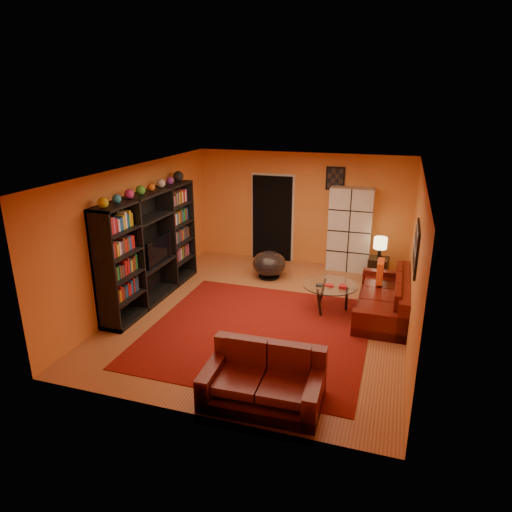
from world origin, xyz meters
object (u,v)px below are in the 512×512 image
(loveseat, at_px, (264,379))
(table_lamp, at_px, (380,244))
(storage_cabinet, at_px, (350,229))
(coffee_table, at_px, (330,287))
(bowl_chair, at_px, (269,264))
(sofa, at_px, (387,299))
(tv, at_px, (155,250))
(entertainment_unit, at_px, (151,247))
(side_table, at_px, (378,269))

(loveseat, height_order, table_lamp, table_lamp)
(loveseat, distance_m, storage_cabinet, 5.28)
(coffee_table, bearing_deg, loveseat, -97.49)
(loveseat, xyz_separation_m, storage_cabinet, (0.45, 5.22, 0.67))
(bowl_chair, bearing_deg, sofa, -22.75)
(storage_cabinet, height_order, bowl_chair, storage_cabinet)
(sofa, relative_size, coffee_table, 2.16)
(tv, bearing_deg, bowl_chair, -47.36)
(tv, distance_m, sofa, 4.46)
(entertainment_unit, height_order, storage_cabinet, entertainment_unit)
(tv, relative_size, storage_cabinet, 0.47)
(side_table, distance_m, table_lamp, 0.58)
(bowl_chair, height_order, side_table, bowl_chair)
(entertainment_unit, relative_size, tv, 3.37)
(tv, xyz_separation_m, loveseat, (2.95, -2.48, -0.69))
(storage_cabinet, xyz_separation_m, bowl_chair, (-1.59, -1.07, -0.63))
(storage_cabinet, bearing_deg, bowl_chair, -145.55)
(loveseat, xyz_separation_m, table_lamp, (1.15, 4.73, 0.54))
(entertainment_unit, distance_m, coffee_table, 3.47)
(tv, height_order, sofa, tv)
(entertainment_unit, distance_m, bowl_chair, 2.65)
(tv, distance_m, side_table, 4.72)
(coffee_table, relative_size, table_lamp, 2.17)
(bowl_chair, bearing_deg, tv, -137.36)
(sofa, bearing_deg, coffee_table, -171.10)
(coffee_table, bearing_deg, sofa, 9.03)
(sofa, distance_m, table_lamp, 1.75)
(loveseat, height_order, bowl_chair, loveseat)
(loveseat, xyz_separation_m, bowl_chair, (-1.14, 4.15, 0.03))
(loveseat, distance_m, side_table, 4.86)
(entertainment_unit, height_order, side_table, entertainment_unit)
(tv, xyz_separation_m, coffee_table, (3.33, 0.43, -0.51))
(storage_cabinet, bearing_deg, coffee_table, -91.03)
(coffee_table, bearing_deg, bowl_chair, 140.96)
(loveseat, bearing_deg, entertainment_unit, 49.40)
(coffee_table, height_order, bowl_chair, bowl_chair)
(bowl_chair, xyz_separation_m, side_table, (2.29, 0.57, -0.07))
(tv, bearing_deg, table_lamp, -61.33)
(entertainment_unit, distance_m, sofa, 4.53)
(sofa, relative_size, bowl_chair, 2.97)
(tv, height_order, loveseat, tv)
(storage_cabinet, distance_m, bowl_chair, 2.01)
(tv, height_order, table_lamp, tv)
(coffee_table, height_order, side_table, coffee_table)
(storage_cabinet, bearing_deg, table_lamp, -34.48)
(side_table, height_order, table_lamp, table_lamp)
(entertainment_unit, relative_size, sofa, 1.38)
(tv, height_order, coffee_table, tv)
(sofa, height_order, loveseat, same)
(entertainment_unit, distance_m, side_table, 4.81)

